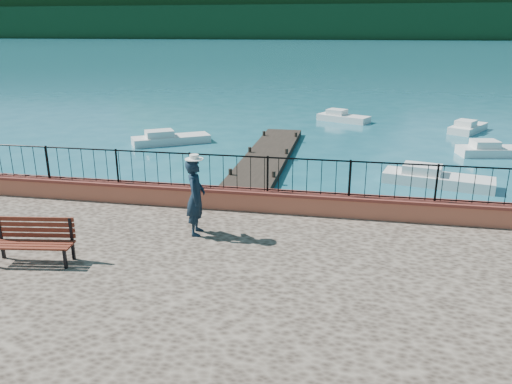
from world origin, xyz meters
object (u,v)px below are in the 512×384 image
at_px(boat_1, 438,176).
at_px(boat_3, 171,136).
at_px(person, 196,197).
at_px(boat_4, 344,115).
at_px(boat_5, 468,125).
at_px(park_bench, 34,250).
at_px(boat_2, 495,148).

xyz_separation_m(boat_1, boat_3, (-13.22, 5.25, 0.00)).
relative_size(person, boat_3, 0.45).
xyz_separation_m(boat_1, boat_4, (-4.08, 13.97, 0.00)).
bearing_deg(boat_5, park_bench, -179.67).
relative_size(boat_1, boat_4, 1.23).
bearing_deg(person, boat_4, -14.99).
bearing_deg(boat_4, boat_3, -111.30).
height_order(person, boat_4, person).
distance_m(boat_2, boat_3, 16.74).
xyz_separation_m(boat_1, boat_5, (3.49, 11.77, 0.00)).
xyz_separation_m(boat_3, boat_5, (16.71, 6.52, 0.00)).
bearing_deg(boat_3, person, -99.41).
height_order(boat_1, boat_2, same).
height_order(park_bench, boat_5, park_bench).
distance_m(person, boat_1, 11.91).
bearing_deg(person, boat_2, -42.93).
height_order(boat_3, boat_5, same).
xyz_separation_m(boat_4, boat_5, (7.57, -2.20, 0.00)).
height_order(park_bench, boat_1, park_bench).
relative_size(boat_1, boat_2, 1.23).
xyz_separation_m(park_bench, boat_4, (6.08, 25.51, -1.09)).
bearing_deg(boat_1, boat_4, 119.94).
xyz_separation_m(park_bench, boat_2, (13.68, 17.20, -1.09)).
distance_m(boat_3, boat_5, 17.93).
distance_m(person, boat_3, 15.89).
bearing_deg(boat_1, boat_3, 171.98).
bearing_deg(boat_3, boat_1, -53.55).
distance_m(boat_4, boat_5, 7.89).
xyz_separation_m(boat_2, boat_5, (-0.03, 6.11, 0.00)).
bearing_deg(boat_1, boat_5, 87.14).
xyz_separation_m(person, boat_2, (10.70, 15.00, -1.74)).
distance_m(boat_1, boat_4, 14.55).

